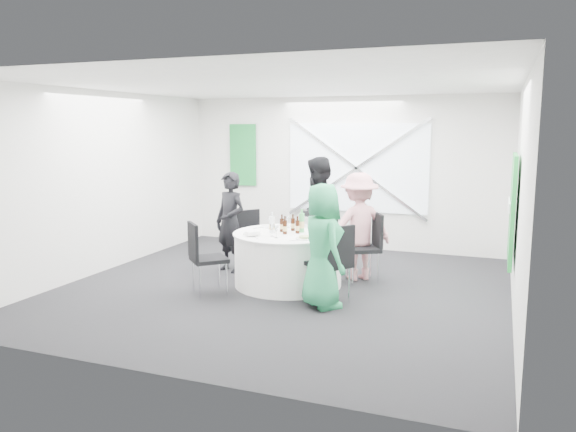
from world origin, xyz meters
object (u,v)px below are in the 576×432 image
(chair_front_left, at_px, (202,253))
(person_woman_green, at_px, (322,246))
(person_woman_pink, at_px, (359,226))
(green_water_bottle, at_px, (302,223))
(chair_back, at_px, (320,235))
(chair_back_right, at_px, (369,242))
(chair_front_right, at_px, (334,258))
(person_man_back_left, at_px, (230,222))
(person_man_back, at_px, (317,214))
(banquet_table, at_px, (288,259))
(chair_back_left, at_px, (251,234))
(clear_water_bottle, at_px, (272,225))

(chair_front_left, distance_m, person_woman_green, 1.66)
(person_woman_pink, relative_size, green_water_bottle, 4.76)
(chair_back, bearing_deg, chair_back_right, -25.80)
(green_water_bottle, bearing_deg, chair_back_right, 28.03)
(chair_front_right, xyz_separation_m, green_water_bottle, (-0.69, 0.72, 0.29))
(person_man_back_left, distance_m, person_man_back, 1.37)
(banquet_table, height_order, chair_back_right, chair_back_right)
(chair_back, height_order, chair_back_right, chair_back_right)
(person_man_back_left, xyz_separation_m, person_woman_green, (1.87, -1.19, 0.00))
(chair_back_left, height_order, green_water_bottle, green_water_bottle)
(chair_back_left, distance_m, person_woman_green, 2.29)
(banquet_table, xyz_separation_m, chair_back_left, (-0.92, 0.77, 0.16))
(chair_front_right, relative_size, person_woman_green, 0.66)
(chair_back_left, distance_m, chair_front_right, 2.25)
(chair_front_right, bearing_deg, chair_back, -121.51)
(chair_back_right, bearing_deg, chair_front_right, -37.76)
(chair_back, relative_size, green_water_bottle, 2.68)
(banquet_table, height_order, chair_back_left, chair_back_left)
(chair_front_right, distance_m, person_man_back_left, 2.24)
(chair_front_left, xyz_separation_m, green_water_bottle, (1.06, 0.97, 0.31))
(chair_back, height_order, chair_front_left, chair_front_left)
(chair_back, height_order, person_woman_green, person_woman_green)
(chair_front_left, xyz_separation_m, person_man_back_left, (-0.23, 1.29, 0.20))
(chair_back_left, distance_m, person_man_back_left, 0.47)
(person_woman_green, bearing_deg, clear_water_bottle, 10.53)
(person_woman_pink, distance_m, person_woman_green, 1.44)
(chair_back_right, relative_size, person_woman_green, 0.65)
(green_water_bottle, bearing_deg, person_woman_green, -56.54)
(banquet_table, relative_size, person_man_back, 0.87)
(banquet_table, xyz_separation_m, chair_back_right, (1.04, 0.57, 0.22))
(chair_back_left, bearing_deg, clear_water_bottle, -100.50)
(chair_front_left, bearing_deg, person_man_back, -72.09)
(chair_front_right, bearing_deg, chair_front_left, -46.11)
(chair_back_right, bearing_deg, person_woman_green, -41.02)
(green_water_bottle, bearing_deg, person_man_back, 93.93)
(person_man_back_left, xyz_separation_m, person_woman_pink, (1.98, 0.24, 0.01))
(chair_back, bearing_deg, person_man_back_left, -144.09)
(chair_front_right, distance_m, person_woman_green, 0.26)
(chair_front_left, xyz_separation_m, person_woman_green, (1.65, 0.09, 0.20))
(person_woman_green, bearing_deg, person_man_back, -24.31)
(chair_front_left, bearing_deg, clear_water_bottle, -85.95)
(person_woman_green, bearing_deg, chair_back_right, -56.30)
(chair_back, relative_size, chair_front_left, 0.90)
(chair_front_left, bearing_deg, chair_back, -70.78)
(chair_front_left, relative_size, green_water_bottle, 2.97)
(chair_back_left, distance_m, person_woman_pink, 1.80)
(chair_front_left, relative_size, person_woman_green, 0.63)
(chair_back_right, height_order, person_man_back, person_man_back)
(chair_back_left, relative_size, chair_front_left, 0.93)
(clear_water_bottle, bearing_deg, person_man_back, 74.34)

